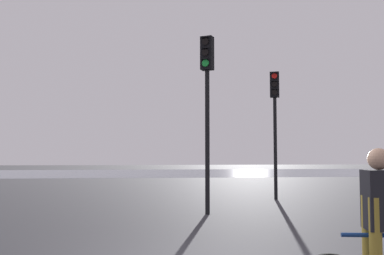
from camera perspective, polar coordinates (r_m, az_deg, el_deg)
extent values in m
cube|color=slate|center=(36.93, -5.08, -6.04)|extent=(80.00, 16.00, 0.01)
cylinder|color=black|center=(11.31, 2.06, -1.86)|extent=(0.12, 0.12, 3.82)
cube|color=black|center=(11.62, 2.03, 9.85)|extent=(0.40, 0.36, 0.90)
cylinder|color=black|center=(11.57, 1.79, 11.39)|extent=(0.18, 0.12, 0.19)
cube|color=black|center=(11.58, 1.76, 11.94)|extent=(0.22, 0.20, 0.02)
cylinder|color=black|center=(11.50, 1.80, 10.00)|extent=(0.18, 0.12, 0.19)
cube|color=black|center=(11.51, 1.76, 10.55)|extent=(0.22, 0.20, 0.02)
cylinder|color=green|center=(11.44, 1.80, 8.59)|extent=(0.18, 0.12, 0.19)
cube|color=black|center=(11.44, 1.76, 9.14)|extent=(0.22, 0.20, 0.02)
cylinder|color=black|center=(15.27, 11.05, -2.70)|extent=(0.12, 0.12, 3.58)
cube|color=black|center=(15.46, 10.95, 5.62)|extent=(0.38, 0.33, 0.90)
cylinder|color=red|center=(15.38, 10.92, 6.77)|extent=(0.19, 0.09, 0.19)
cube|color=black|center=(15.38, 10.92, 7.18)|extent=(0.22, 0.17, 0.02)
cylinder|color=black|center=(15.33, 10.94, 5.70)|extent=(0.19, 0.09, 0.19)
cube|color=black|center=(15.33, 10.93, 6.12)|extent=(0.22, 0.17, 0.02)
cylinder|color=black|center=(15.29, 10.95, 4.63)|extent=(0.19, 0.09, 0.19)
cube|color=black|center=(15.28, 10.94, 5.05)|extent=(0.22, 0.17, 0.02)
cylinder|color=olive|center=(4.21, 23.25, -12.63)|extent=(0.11, 0.11, 0.60)
cylinder|color=olive|center=(4.40, 22.40, -12.25)|extent=(0.11, 0.11, 0.60)
cube|color=black|center=(4.29, 23.37, -8.82)|extent=(0.25, 0.33, 0.54)
sphere|color=tan|center=(4.28, 23.62, -3.87)|extent=(0.20, 0.20, 0.20)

